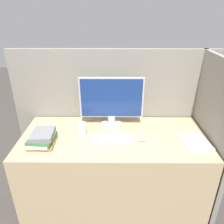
# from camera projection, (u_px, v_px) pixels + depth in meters

# --- Properties ---
(cubicle_panel_rear) EXTENTS (2.10, 0.04, 1.49)m
(cubicle_panel_rear) POSITION_uv_depth(u_px,v_px,m) (113.00, 118.00, 2.41)
(cubicle_panel_rear) COLOR gray
(cubicle_panel_rear) RESTS_ON ground_plane
(cubicle_panel_right) EXTENTS (0.04, 0.83, 1.49)m
(cubicle_panel_right) POSITION_uv_depth(u_px,v_px,m) (207.00, 137.00, 2.05)
(cubicle_panel_right) COLOR gray
(cubicle_panel_right) RESTS_ON ground_plane
(desk) EXTENTS (1.70, 0.77, 0.77)m
(desk) POSITION_uv_depth(u_px,v_px,m) (113.00, 169.00, 2.18)
(desk) COLOR tan
(desk) RESTS_ON ground_plane
(monitor) EXTENTS (0.62, 0.21, 0.49)m
(monitor) POSITION_uv_depth(u_px,v_px,m) (111.00, 103.00, 2.11)
(monitor) COLOR #B7B7BC
(monitor) RESTS_ON desk
(keyboard) EXTENTS (0.38, 0.14, 0.02)m
(keyboard) POSITION_uv_depth(u_px,v_px,m) (112.00, 139.00, 1.96)
(keyboard) COLOR silver
(keyboard) RESTS_ON desk
(mouse) EXTENTS (0.07, 0.04, 0.03)m
(mouse) POSITION_uv_depth(u_px,v_px,m) (142.00, 140.00, 1.93)
(mouse) COLOR silver
(mouse) RESTS_ON desk
(coffee_cup) EXTENTS (0.08, 0.08, 0.13)m
(coffee_cup) POSITION_uv_depth(u_px,v_px,m) (81.00, 129.00, 2.00)
(coffee_cup) COLOR white
(coffee_cup) RESTS_ON desk
(book_stack) EXTENTS (0.22, 0.26, 0.11)m
(book_stack) POSITION_uv_depth(u_px,v_px,m) (42.00, 138.00, 1.88)
(book_stack) COLOR olive
(book_stack) RESTS_ON desk
(paper_pile) EXTENTS (0.26, 0.31, 0.02)m
(paper_pile) POSITION_uv_depth(u_px,v_px,m) (194.00, 142.00, 1.91)
(paper_pile) COLOR white
(paper_pile) RESTS_ON desk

